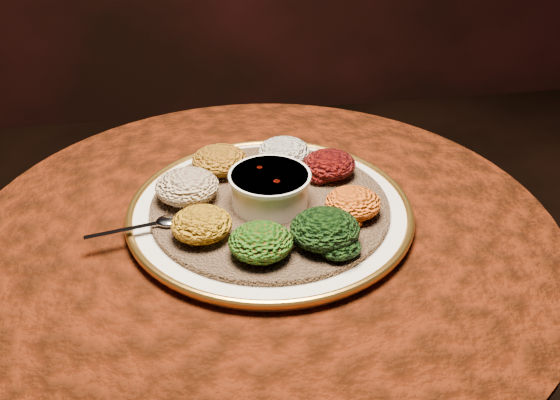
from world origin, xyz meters
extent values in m
cylinder|color=black|center=(0.00, 0.00, 0.34)|extent=(0.12, 0.12, 0.68)
cylinder|color=black|center=(0.00, 0.00, 0.70)|extent=(0.80, 0.80, 0.04)
cylinder|color=#431405|center=(0.00, 0.00, 0.56)|extent=(0.93, 0.93, 0.34)
cylinder|color=#431405|center=(0.00, 0.00, 0.73)|extent=(0.96, 0.96, 0.01)
cylinder|color=white|center=(0.02, 0.03, 0.74)|extent=(0.58, 0.58, 0.02)
torus|color=#C78A31|center=(0.02, 0.03, 0.75)|extent=(0.47, 0.47, 0.01)
cylinder|color=#866143|center=(0.02, 0.03, 0.76)|extent=(0.49, 0.49, 0.01)
cylinder|color=white|center=(0.02, 0.03, 0.79)|extent=(0.12, 0.12, 0.05)
cylinder|color=white|center=(0.02, 0.03, 0.81)|extent=(0.13, 0.13, 0.01)
cylinder|color=#5B0704|center=(0.02, 0.03, 0.81)|extent=(0.10, 0.10, 0.01)
ellipsoid|color=silver|center=(-0.15, 0.00, 0.77)|extent=(0.04, 0.03, 0.01)
cube|color=silver|center=(-0.21, -0.02, 0.77)|extent=(0.12, 0.03, 0.00)
ellipsoid|color=beige|center=(0.06, 0.15, 0.78)|extent=(0.09, 0.09, 0.05)
ellipsoid|color=black|center=(0.13, 0.10, 0.78)|extent=(0.09, 0.09, 0.04)
ellipsoid|color=orange|center=(0.14, -0.03, 0.78)|extent=(0.09, 0.08, 0.04)
ellipsoid|color=black|center=(0.08, -0.09, 0.79)|extent=(0.10, 0.10, 0.05)
ellipsoid|color=#AF2F0B|center=(-0.02, -0.10, 0.78)|extent=(0.09, 0.09, 0.05)
ellipsoid|color=#B57E0F|center=(-0.10, -0.05, 0.78)|extent=(0.09, 0.09, 0.04)
ellipsoid|color=#730608|center=(-0.12, 0.06, 0.79)|extent=(0.10, 0.10, 0.05)
ellipsoid|color=#A35613|center=(-0.06, 0.14, 0.79)|extent=(0.10, 0.09, 0.05)
camera|label=1|loc=(-0.11, -0.81, 1.32)|focal=40.00mm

